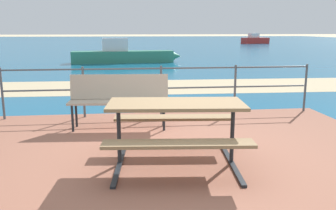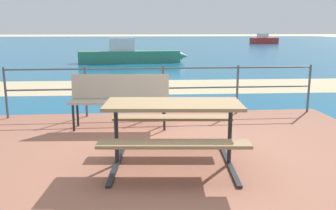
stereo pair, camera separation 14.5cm
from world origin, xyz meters
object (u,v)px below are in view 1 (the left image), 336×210
object	(u,v)px
picnic_table	(176,118)
park_bench	(119,96)
boat_mid	(124,55)
boat_near	(256,40)

from	to	relation	value
picnic_table	park_bench	bearing A→B (deg)	116.91
park_bench	boat_mid	distance (m)	12.74
park_bench	boat_mid	world-z (taller)	boat_mid
picnic_table	boat_near	xyz separation A→B (m)	(15.09, 38.12, -0.21)
park_bench	boat_near	xyz separation A→B (m)	(15.81, 36.32, -0.17)
boat_near	park_bench	bearing A→B (deg)	-126.81
park_bench	boat_mid	bearing A→B (deg)	93.87
picnic_table	boat_mid	bearing A→B (deg)	97.92
park_bench	boat_mid	size ratio (longest dim) A/B	0.29
picnic_table	boat_mid	world-z (taller)	boat_mid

